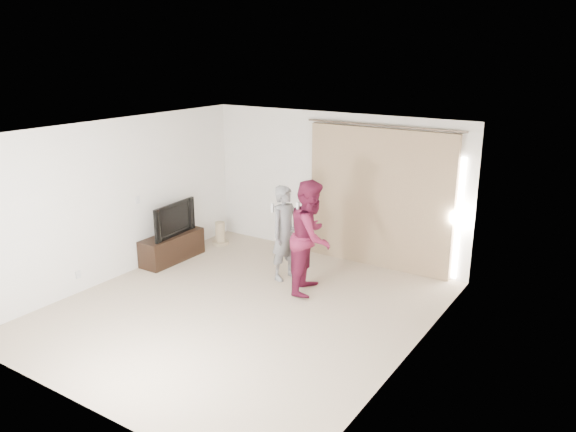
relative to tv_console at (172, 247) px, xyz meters
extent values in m
plane|color=tan|center=(2.27, -0.91, -0.24)|extent=(5.50, 5.50, 0.00)
cube|color=white|center=(2.27, 1.84, 1.06)|extent=(5.00, 0.04, 2.60)
cube|color=white|center=(-0.23, -0.91, 1.06)|extent=(0.04, 5.50, 2.60)
cube|color=silver|center=(-0.22, -0.51, 0.96)|extent=(0.02, 0.08, 0.12)
cube|color=silver|center=(-0.22, -1.81, 0.06)|extent=(0.02, 0.08, 0.12)
cube|color=silver|center=(2.27, -0.91, 2.36)|extent=(5.00, 5.50, 0.01)
cube|color=tan|center=(3.17, 1.77, 0.96)|extent=(2.60, 0.10, 2.40)
cylinder|color=brown|center=(3.17, 1.77, 2.20)|extent=(2.80, 0.03, 0.03)
cube|color=white|center=(4.53, 1.81, 0.81)|extent=(0.08, 0.04, 2.00)
cube|color=black|center=(0.00, 0.00, 0.00)|extent=(0.43, 1.25, 0.48)
imported|color=black|center=(0.00, 0.00, 0.54)|extent=(0.21, 1.04, 0.59)
cylinder|color=tan|center=(0.17, 1.14, -0.21)|extent=(0.33, 0.33, 0.06)
cylinder|color=tan|center=(0.17, 1.14, 0.01)|extent=(0.18, 0.18, 0.39)
imported|color=slate|center=(2.15, 0.42, 0.54)|extent=(0.48, 0.64, 1.57)
cube|color=silver|center=(1.97, 0.32, 0.96)|extent=(0.04, 0.04, 0.14)
cube|color=silver|center=(1.97, 0.54, 0.86)|extent=(0.05, 0.05, 0.09)
imported|color=maroon|center=(2.75, 0.22, 0.65)|extent=(0.87, 1.00, 1.77)
cube|color=silver|center=(2.57, 0.12, 1.12)|extent=(0.04, 0.04, 0.14)
cube|color=silver|center=(2.57, 0.34, 1.00)|extent=(0.05, 0.05, 0.09)
camera|label=1|loc=(6.87, -6.79, 3.41)|focal=35.00mm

